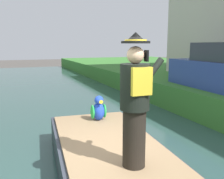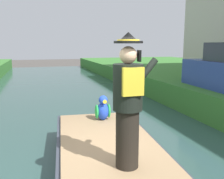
# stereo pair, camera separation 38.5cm
# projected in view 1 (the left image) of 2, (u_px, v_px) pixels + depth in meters

# --- Properties ---
(boat) EXTENTS (2.18, 4.35, 0.61)m
(boat) POSITION_uv_depth(u_px,v_px,m) (110.00, 160.00, 4.43)
(boat) COLOR #333842
(boat) RESTS_ON canal_water
(person_pirate) EXTENTS (0.61, 0.42, 1.85)m
(person_pirate) POSITION_uv_depth(u_px,v_px,m) (135.00, 102.00, 3.40)
(person_pirate) COLOR black
(person_pirate) RESTS_ON boat
(parrot_plush) EXTENTS (0.36, 0.34, 0.57)m
(parrot_plush) POSITION_uv_depth(u_px,v_px,m) (99.00, 110.00, 5.68)
(parrot_plush) COLOR blue
(parrot_plush) RESTS_ON boat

